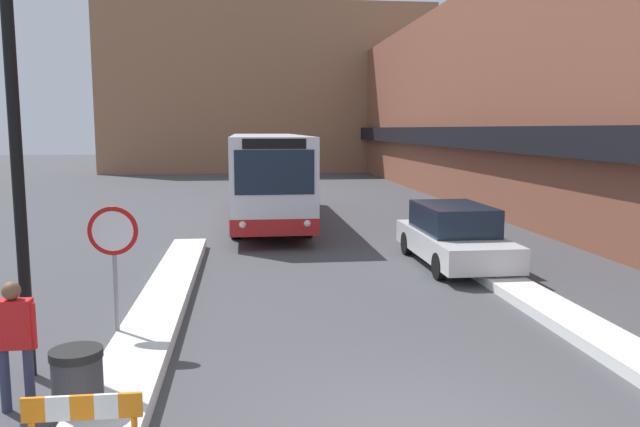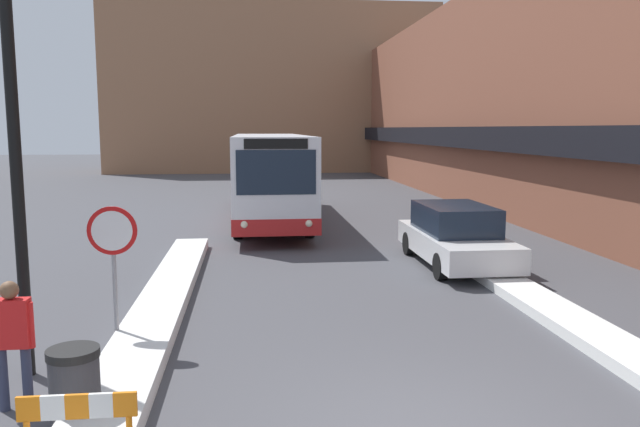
# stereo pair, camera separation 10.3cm
# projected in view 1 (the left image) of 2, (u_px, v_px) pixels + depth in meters

# --- Properties ---
(building_row_right) EXTENTS (5.50, 60.00, 9.37)m
(building_row_right) POSITION_uv_depth(u_px,v_px,m) (485.00, 103.00, 31.09)
(building_row_right) COLOR brown
(building_row_right) RESTS_ON ground_plane
(building_backdrop_far) EXTENTS (26.00, 8.00, 13.07)m
(building_backdrop_far) POSITION_uv_depth(u_px,v_px,m) (268.00, 90.00, 51.10)
(building_backdrop_far) COLOR #996B4C
(building_backdrop_far) RESTS_ON ground_plane
(snow_bank_left) EXTENTS (0.90, 17.83, 0.25)m
(snow_bank_left) POSITION_uv_depth(u_px,v_px,m) (140.00, 351.00, 9.28)
(snow_bank_left) COLOR silver
(snow_bank_left) RESTS_ON ground_plane
(snow_bank_right) EXTENTS (0.90, 12.13, 0.20)m
(snow_bank_right) POSITION_uv_depth(u_px,v_px,m) (582.00, 327.00, 10.48)
(snow_bank_right) COLOR silver
(snow_bank_right) RESTS_ON ground_plane
(city_bus) EXTENTS (2.54, 12.03, 3.19)m
(city_bus) POSITION_uv_depth(u_px,v_px,m) (267.00, 175.00, 23.05)
(city_bus) COLOR silver
(city_bus) RESTS_ON ground_plane
(parked_car_front) EXTENTS (1.86, 4.65, 1.52)m
(parked_car_front) POSITION_uv_depth(u_px,v_px,m) (454.00, 235.00, 15.68)
(parked_car_front) COLOR silver
(parked_car_front) RESTS_ON ground_plane
(stop_sign) EXTENTS (0.76, 0.08, 2.23)m
(stop_sign) POSITION_uv_depth(u_px,v_px,m) (114.00, 246.00, 9.65)
(stop_sign) COLOR gray
(stop_sign) RESTS_ON ground_plane
(street_lamp) EXTENTS (1.46, 0.36, 5.79)m
(street_lamp) POSITION_uv_depth(u_px,v_px,m) (38.00, 112.00, 8.24)
(street_lamp) COLOR black
(street_lamp) RESTS_ON ground_plane
(pedestrian) EXTENTS (0.53, 0.22, 1.62)m
(pedestrian) POSITION_uv_depth(u_px,v_px,m) (14.00, 334.00, 7.47)
(pedestrian) COLOR #333851
(pedestrian) RESTS_ON ground_plane
(trash_bin) EXTENTS (0.59, 0.59, 0.95)m
(trash_bin) POSITION_uv_depth(u_px,v_px,m) (78.00, 389.00, 7.08)
(trash_bin) COLOR #38383D
(trash_bin) RESTS_ON ground_plane
(construction_barricade) EXTENTS (1.10, 0.06, 0.94)m
(construction_barricade) POSITION_uv_depth(u_px,v_px,m) (83.00, 423.00, 5.87)
(construction_barricade) COLOR orange
(construction_barricade) RESTS_ON ground_plane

